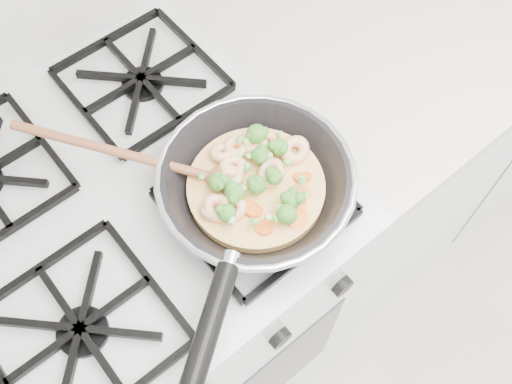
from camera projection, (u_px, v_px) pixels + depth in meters
stove at (159, 290)px, 1.28m from camera, size 0.60×0.60×0.92m
counter_right at (411, 106)px, 1.53m from camera, size 1.00×0.60×0.90m
skillet at (253, 186)px, 0.83m from camera, size 0.41×0.47×0.10m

